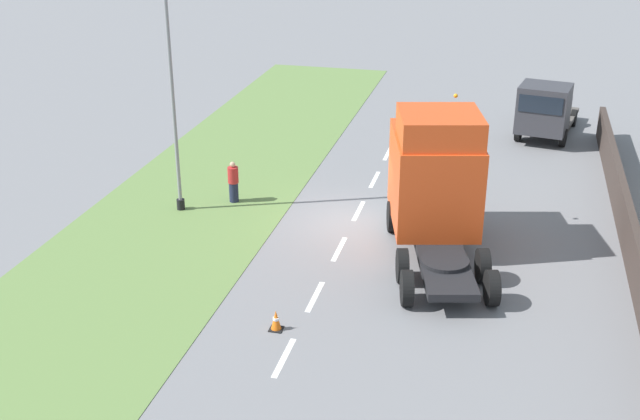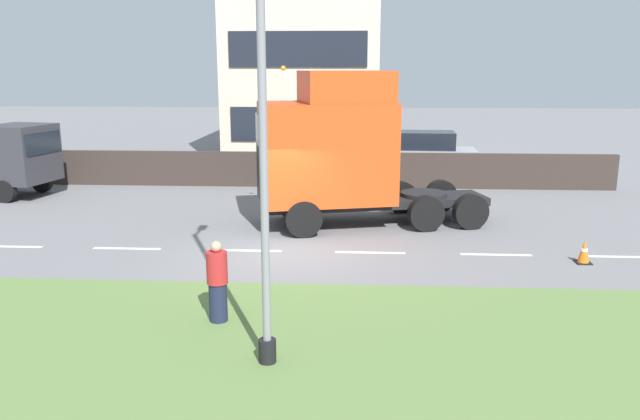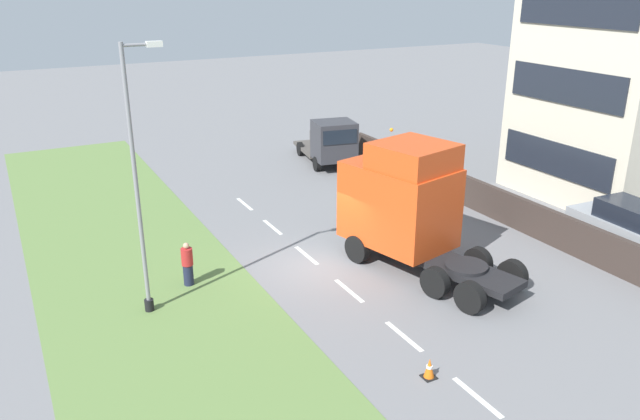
{
  "view_description": "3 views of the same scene",
  "coord_description": "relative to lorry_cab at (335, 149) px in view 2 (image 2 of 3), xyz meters",
  "views": [
    {
      "loc": [
        4.99,
        -25.09,
        11.51
      ],
      "look_at": [
        -0.71,
        -2.02,
        1.19
      ],
      "focal_mm": 45.0,
      "sensor_mm": 36.0,
      "label": 1
    },
    {
      "loc": [
        -15.45,
        -1.9,
        4.65
      ],
      "look_at": [
        -0.08,
        -1.0,
        1.13
      ],
      "focal_mm": 35.0,
      "sensor_mm": 36.0,
      "label": 2
    },
    {
      "loc": [
        -9.57,
        -18.37,
        9.94
      ],
      "look_at": [
        0.43,
        0.62,
        1.86
      ],
      "focal_mm": 35.0,
      "sensor_mm": 36.0,
      "label": 3
    }
  ],
  "objects": [
    {
      "name": "grass_verge",
      "position": [
        -8.86,
        1.28,
        -2.29
      ],
      "size": [
        7.0,
        44.0,
        0.01
      ],
      "color": "#607F42",
      "rests_on": "ground"
    },
    {
      "name": "boundary_wall",
      "position": [
        6.14,
        1.28,
        -1.6
      ],
      "size": [
        0.25,
        24.0,
        1.39
      ],
      "color": "#382D28",
      "rests_on": "ground"
    },
    {
      "name": "traffic_cone_lead",
      "position": [
        -3.44,
        -6.19,
        -2.01
      ],
      "size": [
        0.36,
        0.36,
        0.58
      ],
      "color": "black",
      "rests_on": "ground"
    },
    {
      "name": "pedestrian",
      "position": [
        -7.5,
        1.91,
        -1.54
      ],
      "size": [
        0.39,
        0.39,
        1.56
      ],
      "color": "#1E233D",
      "rests_on": "ground"
    },
    {
      "name": "parked_car",
      "position": [
        7.9,
        -3.38,
        -1.3
      ],
      "size": [
        2.11,
        4.58,
        2.06
      ],
      "rotation": [
        0.0,
        0.0,
        -0.05
      ],
      "color": "#9EA3A8",
      "rests_on": "ground"
    },
    {
      "name": "lane_markings",
      "position": [
        -2.86,
        0.58,
        -2.29
      ],
      "size": [
        0.16,
        17.8,
        0.0
      ],
      "color": "white",
      "rests_on": "ground"
    },
    {
      "name": "ground_plane",
      "position": [
        -2.86,
        1.28,
        -2.3
      ],
      "size": [
        120.0,
        120.0,
        0.0
      ],
      "primitive_type": "plane",
      "color": "slate",
      "rests_on": "ground"
    },
    {
      "name": "lamp_post",
      "position": [
        -9.04,
        0.76,
        1.62
      ],
      "size": [
        1.26,
        0.29,
        8.27
      ],
      "color": "black",
      "rests_on": "ground"
    },
    {
      "name": "flatbed_truck",
      "position": [
        3.58,
        11.98,
        -0.9
      ],
      "size": [
        3.04,
        5.76,
        2.65
      ],
      "rotation": [
        0.0,
        0.0,
        2.96
      ],
      "color": "#333338",
      "rests_on": "ground"
    },
    {
      "name": "building_block",
      "position": [
        14.41,
        1.98,
        3.31
      ],
      "size": [
        9.53,
        7.17,
        12.3
      ],
      "color": "beige",
      "rests_on": "ground"
    },
    {
      "name": "lorry_cab",
      "position": [
        0.0,
        0.0,
        0.0
      ],
      "size": [
        4.14,
        7.17,
        4.71
      ],
      "rotation": [
        0.0,
        0.0,
        0.24
      ],
      "color": "black",
      "rests_on": "ground"
    }
  ]
}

